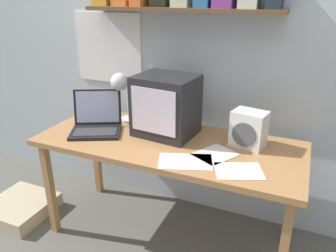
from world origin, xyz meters
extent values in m
plane|color=#5D5C55|center=(0.00, 0.00, 0.00)|extent=(12.00, 12.00, 0.00)
cube|color=silver|center=(0.00, 0.45, 1.30)|extent=(5.60, 0.06, 2.60)
cube|color=white|center=(-0.66, 0.41, 1.17)|extent=(0.54, 0.01, 0.50)
cube|color=brown|center=(-0.06, 0.33, 1.45)|extent=(1.27, 0.18, 0.02)
cube|color=#B17A48|center=(0.00, 0.00, 0.70)|extent=(1.61, 0.66, 0.03)
cube|color=#B17A48|center=(-0.74, -0.27, 0.34)|extent=(0.04, 0.05, 0.68)
cube|color=#B17A48|center=(-0.74, 0.27, 0.34)|extent=(0.04, 0.05, 0.68)
cube|color=#B17A48|center=(0.74, 0.27, 0.34)|extent=(0.04, 0.05, 0.68)
cube|color=#232326|center=(-0.06, 0.11, 0.90)|extent=(0.39, 0.33, 0.38)
cube|color=silver|center=(-0.07, -0.05, 0.91)|extent=(0.29, 0.04, 0.27)
cube|color=black|center=(-0.47, -0.07, 0.72)|extent=(0.38, 0.35, 0.02)
cube|color=#38383A|center=(-0.47, -0.09, 0.73)|extent=(0.29, 0.23, 0.00)
cube|color=black|center=(-0.54, 0.05, 0.84)|extent=(0.31, 0.19, 0.23)
cube|color=#B4BAE3|center=(-0.54, 0.05, 0.84)|extent=(0.28, 0.17, 0.21)
cylinder|color=white|center=(-0.39, 0.21, 0.72)|extent=(0.12, 0.12, 0.01)
cylinder|color=white|center=(-0.39, 0.21, 0.87)|extent=(0.02, 0.02, 0.28)
sphere|color=white|center=(-0.41, 0.15, 1.01)|extent=(0.12, 0.12, 0.12)
cylinder|color=white|center=(-0.61, 0.13, 0.78)|extent=(0.07, 0.07, 0.14)
cylinder|color=#4CC656|center=(-0.61, 0.13, 0.76)|extent=(0.06, 0.06, 0.10)
cube|color=silver|center=(0.45, 0.13, 0.82)|extent=(0.21, 0.17, 0.21)
cylinder|color=#4C4C51|center=(0.44, 0.06, 0.81)|extent=(0.14, 0.03, 0.14)
cube|color=silver|center=(0.31, -0.06, 0.72)|extent=(0.26, 0.28, 0.00)
cube|color=white|center=(0.47, -0.19, 0.72)|extent=(0.28, 0.25, 0.00)
cube|color=white|center=(0.19, -0.20, 0.72)|extent=(0.33, 0.27, 0.00)
cube|color=#C3B18F|center=(-1.11, -0.22, 0.05)|extent=(0.43, 0.43, 0.11)
camera|label=1|loc=(0.71, -1.66, 1.56)|focal=35.00mm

